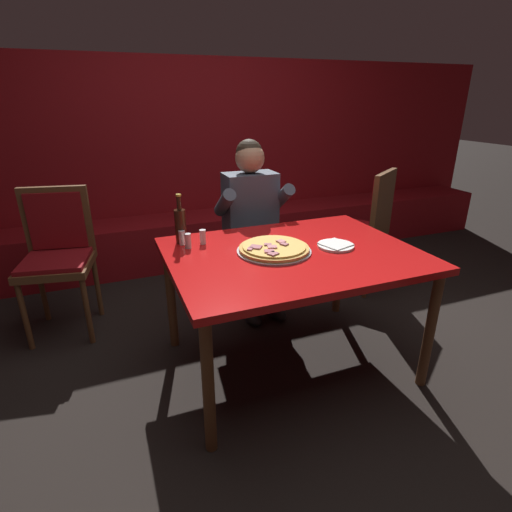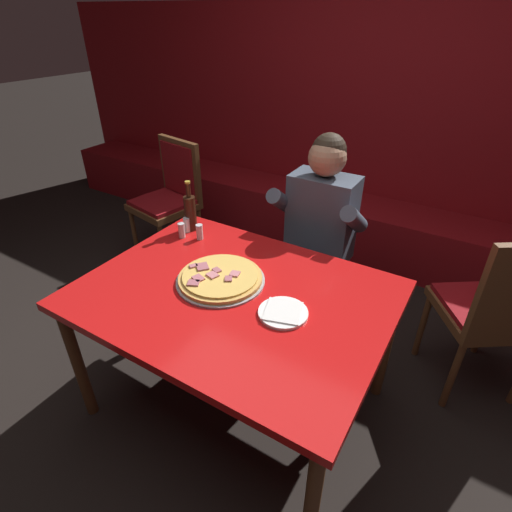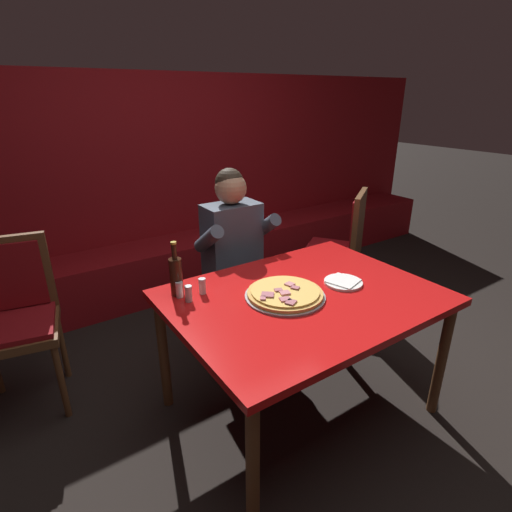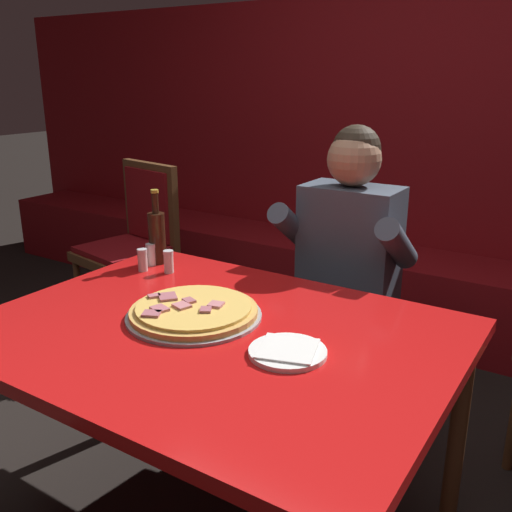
% 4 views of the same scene
% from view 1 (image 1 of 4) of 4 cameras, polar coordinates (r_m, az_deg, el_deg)
% --- Properties ---
extents(ground_plane, '(24.00, 24.00, 0.00)m').
position_cam_1_polar(ground_plane, '(2.60, 4.69, -14.87)').
color(ground_plane, black).
extents(booth_wall_panel, '(6.80, 0.16, 1.90)m').
position_cam_1_polar(booth_wall_panel, '(4.19, -8.35, 13.41)').
color(booth_wall_panel, maroon).
rests_on(booth_wall_panel, ground_plane).
extents(booth_bench, '(6.46, 0.48, 0.46)m').
position_cam_1_polar(booth_bench, '(4.06, -6.73, 2.72)').
color(booth_bench, maroon).
rests_on(booth_bench, ground_plane).
extents(main_dining_table, '(1.37, 1.04, 0.75)m').
position_cam_1_polar(main_dining_table, '(2.26, 5.21, -1.02)').
color(main_dining_table, brown).
rests_on(main_dining_table, ground_plane).
extents(pizza, '(0.42, 0.42, 0.05)m').
position_cam_1_polar(pizza, '(2.22, 2.58, 1.04)').
color(pizza, '#9E9EA3').
rests_on(pizza, main_dining_table).
extents(plate_white_paper, '(0.21, 0.21, 0.02)m').
position_cam_1_polar(plate_white_paper, '(2.34, 11.30, 1.51)').
color(plate_white_paper, white).
rests_on(plate_white_paper, main_dining_table).
extents(beer_bottle, '(0.07, 0.07, 0.29)m').
position_cam_1_polar(beer_bottle, '(2.37, -10.73, 4.40)').
color(beer_bottle, black).
rests_on(beer_bottle, main_dining_table).
extents(shaker_black_pepper, '(0.04, 0.04, 0.09)m').
position_cam_1_polar(shaker_black_pepper, '(2.36, -10.51, 2.49)').
color(shaker_black_pepper, silver).
rests_on(shaker_black_pepper, main_dining_table).
extents(shaker_parmesan, '(0.04, 0.04, 0.09)m').
position_cam_1_polar(shaker_parmesan, '(2.35, -7.60, 2.64)').
color(shaker_parmesan, silver).
rests_on(shaker_parmesan, main_dining_table).
extents(shaker_red_pepper_flakes, '(0.04, 0.04, 0.09)m').
position_cam_1_polar(shaker_red_pepper_flakes, '(2.30, -9.69, 2.04)').
color(shaker_red_pepper_flakes, silver).
rests_on(shaker_red_pepper_flakes, main_dining_table).
extents(diner_seated_blue_shirt, '(0.53, 0.53, 1.27)m').
position_cam_1_polar(diner_seated_blue_shirt, '(2.92, -0.25, 5.04)').
color(diner_seated_blue_shirt, black).
rests_on(diner_seated_blue_shirt, ground_plane).
extents(dining_chair_far_right, '(0.51, 0.51, 0.99)m').
position_cam_1_polar(dining_chair_far_right, '(3.02, -26.51, 0.88)').
color(dining_chair_far_right, brown).
rests_on(dining_chair_far_right, ground_plane).
extents(dining_chair_side_aisle, '(0.61, 0.61, 1.01)m').
position_cam_1_polar(dining_chair_side_aisle, '(3.44, 15.47, 4.69)').
color(dining_chair_side_aisle, brown).
rests_on(dining_chair_side_aisle, ground_plane).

